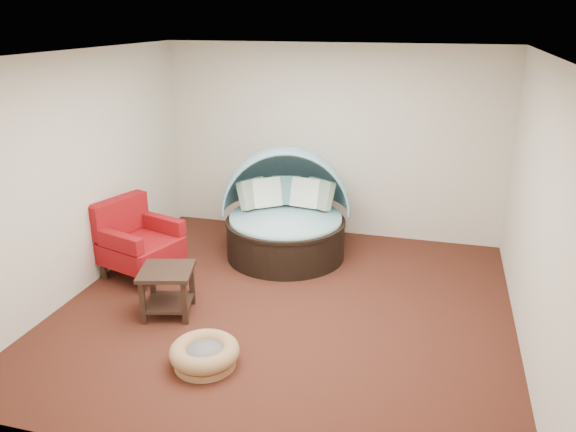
% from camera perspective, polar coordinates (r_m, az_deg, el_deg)
% --- Properties ---
extents(floor, '(5.00, 5.00, 0.00)m').
position_cam_1_polar(floor, '(6.52, -0.22, -9.26)').
color(floor, '#4C2215').
rests_on(floor, ground).
extents(wall_back, '(5.00, 0.00, 5.00)m').
position_cam_1_polar(wall_back, '(8.32, 4.44, 7.51)').
color(wall_back, beige).
rests_on(wall_back, floor).
extents(wall_front, '(5.00, 0.00, 5.00)m').
position_cam_1_polar(wall_front, '(3.79, -10.55, -8.36)').
color(wall_front, beige).
rests_on(wall_front, floor).
extents(wall_left, '(0.00, 5.00, 5.00)m').
position_cam_1_polar(wall_left, '(7.03, -20.31, 4.02)').
color(wall_left, beige).
rests_on(wall_left, floor).
extents(wall_right, '(0.00, 5.00, 5.00)m').
position_cam_1_polar(wall_right, '(5.84, 24.10, 0.42)').
color(wall_right, beige).
rests_on(wall_right, floor).
extents(ceiling, '(5.00, 5.00, 0.00)m').
position_cam_1_polar(ceiling, '(5.71, -0.26, 16.13)').
color(ceiling, white).
rests_on(ceiling, wall_back).
extents(canopy_daybed, '(2.03, 1.99, 1.50)m').
position_cam_1_polar(canopy_daybed, '(7.66, -0.23, 0.98)').
color(canopy_daybed, black).
rests_on(canopy_daybed, floor).
extents(pet_basket, '(0.75, 0.75, 0.23)m').
position_cam_1_polar(pet_basket, '(5.56, -8.47, -13.69)').
color(pet_basket, '#9B7346').
rests_on(pet_basket, floor).
extents(red_armchair, '(1.06, 1.06, 0.99)m').
position_cam_1_polar(red_armchair, '(7.37, -15.08, -2.47)').
color(red_armchair, black).
rests_on(red_armchair, floor).
extents(side_table, '(0.69, 0.69, 0.54)m').
position_cam_1_polar(side_table, '(6.38, -12.15, -6.88)').
color(side_table, black).
rests_on(side_table, floor).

